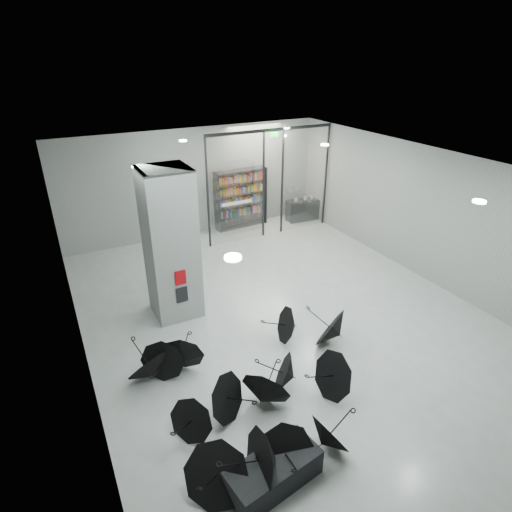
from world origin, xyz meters
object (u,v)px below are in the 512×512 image
shop_counter (303,210)px  umbrella_cluster (256,394)px  bench (274,472)px  bookshelf (241,199)px  column (171,245)px

shop_counter → umbrella_cluster: size_ratio=0.25×
bench → bookshelf: bearing=58.3°
column → bench: (-0.18, -5.69, -1.74)m
umbrella_cluster → bench: bearing=-107.7°
bookshelf → shop_counter: 2.79m
column → bookshelf: bearing=48.1°
bench → bookshelf: bookshelf is taller
bookshelf → umbrella_cluster: bearing=-118.0°
bench → shop_counter: shop_counter is taller
column → shop_counter: (6.89, 4.21, -1.58)m
bookshelf → umbrella_cluster: size_ratio=0.41×
column → umbrella_cluster: (0.33, -4.07, -1.69)m
shop_counter → column: bearing=-145.2°
bookshelf → column: bearing=-135.9°
bench → umbrella_cluster: (0.52, 1.62, 0.05)m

